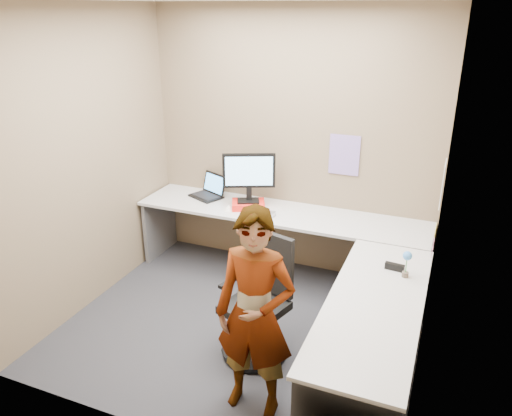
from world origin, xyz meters
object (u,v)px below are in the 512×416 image
at_px(monitor, 249,173).
at_px(desk, 303,257).
at_px(person, 255,315).
at_px(office_chair, 259,308).

bearing_deg(monitor, desk, -61.67).
xyz_separation_m(monitor, person, (0.81, -1.80, -0.34)).
bearing_deg(person, monitor, 111.72).
height_order(desk, monitor, monitor).
bearing_deg(monitor, office_chair, -87.73).
height_order(desk, person, person).
relative_size(desk, office_chair, 2.99).
distance_m(monitor, person, 2.00).
height_order(monitor, office_chair, monitor).
distance_m(desk, monitor, 1.10).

